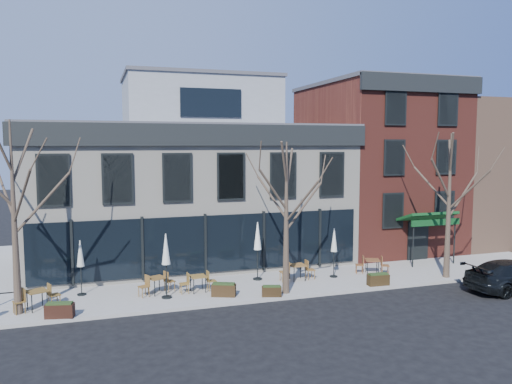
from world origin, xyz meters
name	(u,v)px	position (x,y,z in m)	size (l,w,h in m)	color
ground	(205,280)	(0.00, 0.00, 0.00)	(120.00, 120.00, 0.00)	black
sidewalk_front	(278,284)	(3.25, -2.15, 0.07)	(33.50, 4.70, 0.15)	gray
corner_building	(188,183)	(0.07, 5.07, 4.72)	(18.39, 10.39, 11.10)	beige
red_brick_building	(375,165)	(13.00, 4.98, 5.64)	(8.20, 11.78, 11.18)	maroon
bg_building	(482,171)	(23.00, 6.00, 5.00)	(12.00, 12.00, 10.00)	#8C664C
tree_corner	(14,215)	(-8.49, -3.20, 4.25)	(3.93, 3.98, 7.92)	#382B21
tree_mid	(287,216)	(3.01, -3.90, 3.79)	(3.50, 3.55, 7.04)	#382B21
tree_right	(449,204)	(12.01, -3.90, 4.02)	(3.72, 3.77, 7.48)	#382B21
cafe_set_0	(37,298)	(-7.81, -2.90, 0.67)	(1.94, 1.20, 1.01)	brown
cafe_set_1	(157,283)	(-2.76, -2.20, 0.65)	(1.86, 1.15, 0.97)	brown
cafe_set_2	(198,282)	(-0.88, -2.48, 0.63)	(1.80, 0.77, 0.94)	brown
cafe_set_4	(297,270)	(4.35, -2.06, 0.66)	(1.89, 0.76, 1.00)	brown
cafe_set_5	(372,265)	(8.66, -2.12, 0.64)	(1.85, 1.12, 0.96)	brown
umbrella_0	(80,257)	(-6.09, -1.32, 1.96)	(0.41, 0.41, 2.56)	black
umbrella_1	(166,253)	(-2.41, -2.96, 2.23)	(0.47, 0.47, 2.95)	black
umbrella_2	(258,239)	(2.45, -1.32, 2.26)	(0.48, 0.48, 2.98)	black
umbrella_4	(334,243)	(6.40, -2.07, 1.97)	(0.41, 0.41, 2.58)	black
planter_0	(60,310)	(-6.85, -4.20, 0.46)	(1.17, 0.66, 0.62)	black
planter_1	(224,290)	(0.11, -3.50, 0.46)	(1.18, 0.83, 0.62)	black
planter_2	(272,291)	(2.19, -4.20, 0.40)	(0.96, 0.61, 0.50)	black
planter_3	(378,279)	(7.80, -4.12, 0.45)	(1.08, 0.48, 0.59)	black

